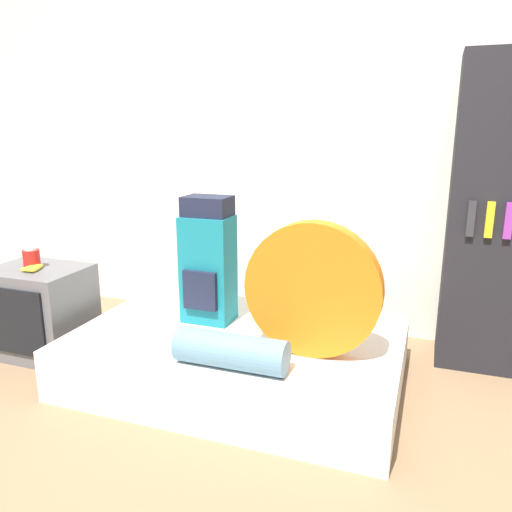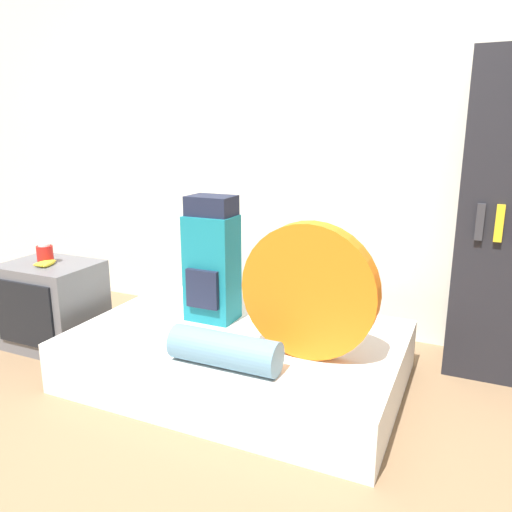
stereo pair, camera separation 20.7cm
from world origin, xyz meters
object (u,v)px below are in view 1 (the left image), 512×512
at_px(tent_bag, 313,290).
at_px(canister, 32,258).
at_px(sleeping_roll, 231,351).
at_px(television, 40,311).
at_px(backpack, 208,262).

xyz_separation_m(tent_bag, canister, (-1.77, 0.04, -0.01)).
bearing_deg(sleeping_roll, canister, 167.83).
bearing_deg(canister, television, -8.01).
bearing_deg(tent_bag, television, 178.86).
bearing_deg(sleeping_roll, tent_bag, 40.31).
bearing_deg(television, sleeping_roll, -12.24).
bearing_deg(backpack, canister, -169.23).
xyz_separation_m(backpack, television, (-1.07, -0.21, -0.36)).
relative_size(sleeping_roll, canister, 4.26).
bearing_deg(backpack, sleeping_roll, -55.66).
height_order(tent_bag, television, tent_bag).
bearing_deg(tent_bag, canister, 178.76).
xyz_separation_m(sleeping_roll, canister, (-1.45, 0.31, 0.25)).
distance_m(backpack, tent_bag, 0.72).
xyz_separation_m(television, canister, (-0.02, 0.00, 0.34)).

